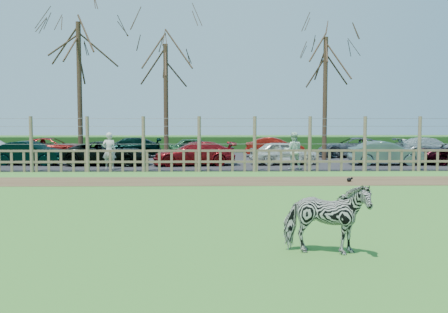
{
  "coord_description": "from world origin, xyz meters",
  "views": [
    {
      "loc": [
        0.64,
        -14.41,
        2.37
      ],
      "look_at": [
        1.0,
        2.5,
        1.1
      ],
      "focal_mm": 40.0,
      "sensor_mm": 36.0,
      "label": 1
    }
  ],
  "objects_px": {
    "zebra": "(326,219)",
    "crow": "(349,180)",
    "car_2": "(108,153)",
    "car_11": "(275,147)",
    "car_3": "(194,153)",
    "car_13": "(429,147)",
    "car_9": "(127,148)",
    "tree_mid": "(166,74)",
    "car_8": "(51,148)",
    "car_5": "(386,153)",
    "car_12": "(353,147)",
    "visitor_a": "(109,151)",
    "tree_left": "(79,58)",
    "car_1": "(30,153)",
    "car_10": "(197,148)",
    "visitor_b": "(293,151)",
    "tree_right": "(325,68)",
    "car_4": "(284,153)"
  },
  "relations": [
    {
      "from": "zebra",
      "to": "crow",
      "type": "xyz_separation_m",
      "value": [
        3.16,
        10.02,
        -0.54
      ]
    },
    {
      "from": "car_2",
      "to": "car_11",
      "type": "xyz_separation_m",
      "value": [
        9.18,
        5.48,
        0.0
      ]
    },
    {
      "from": "car_3",
      "to": "zebra",
      "type": "bearing_deg",
      "value": 2.63
    },
    {
      "from": "car_11",
      "to": "car_13",
      "type": "distance_m",
      "value": 9.48
    },
    {
      "from": "car_9",
      "to": "tree_mid",
      "type": "bearing_deg",
      "value": 40.55
    },
    {
      "from": "car_8",
      "to": "car_5",
      "type": "bearing_deg",
      "value": -106.67
    },
    {
      "from": "car_12",
      "to": "car_13",
      "type": "height_order",
      "value": "same"
    },
    {
      "from": "visitor_a",
      "to": "tree_left",
      "type": "bearing_deg",
      "value": -63.5
    },
    {
      "from": "car_9",
      "to": "car_11",
      "type": "xyz_separation_m",
      "value": [
        9.06,
        0.33,
        0.0
      ]
    },
    {
      "from": "car_1",
      "to": "car_8",
      "type": "height_order",
      "value": "same"
    },
    {
      "from": "car_1",
      "to": "car_10",
      "type": "xyz_separation_m",
      "value": [
        8.36,
        4.75,
        0.0
      ]
    },
    {
      "from": "crow",
      "to": "car_10",
      "type": "relative_size",
      "value": 0.07
    },
    {
      "from": "zebra",
      "to": "car_11",
      "type": "distance_m",
      "value": 22.3
    },
    {
      "from": "visitor_a",
      "to": "car_3",
      "type": "relative_size",
      "value": 0.42
    },
    {
      "from": "car_9",
      "to": "car_10",
      "type": "height_order",
      "value": "same"
    },
    {
      "from": "car_8",
      "to": "car_9",
      "type": "bearing_deg",
      "value": -89.08
    },
    {
      "from": "car_1",
      "to": "car_10",
      "type": "relative_size",
      "value": 1.03
    },
    {
      "from": "crow",
      "to": "car_13",
      "type": "distance_m",
      "value": 14.29
    },
    {
      "from": "car_11",
      "to": "zebra",
      "type": "bearing_deg",
      "value": 179.45
    },
    {
      "from": "tree_left",
      "to": "zebra",
      "type": "xyz_separation_m",
      "value": [
        9.11,
        -18.34,
        -4.98
      ]
    },
    {
      "from": "car_3",
      "to": "car_1",
      "type": "bearing_deg",
      "value": -100.57
    },
    {
      "from": "car_1",
      "to": "car_12",
      "type": "height_order",
      "value": "same"
    },
    {
      "from": "zebra",
      "to": "visitor_a",
      "type": "bearing_deg",
      "value": 36.78
    },
    {
      "from": "car_12",
      "to": "visitor_b",
      "type": "bearing_deg",
      "value": -28.37
    },
    {
      "from": "tree_mid",
      "to": "car_10",
      "type": "relative_size",
      "value": 1.94
    },
    {
      "from": "tree_right",
      "to": "car_11",
      "type": "height_order",
      "value": "tree_right"
    },
    {
      "from": "tree_left",
      "to": "car_1",
      "type": "bearing_deg",
      "value": -148.1
    },
    {
      "from": "tree_right",
      "to": "car_4",
      "type": "relative_size",
      "value": 2.09
    },
    {
      "from": "visitor_b",
      "to": "tree_mid",
      "type": "bearing_deg",
      "value": -30.82
    },
    {
      "from": "car_13",
      "to": "visitor_a",
      "type": "bearing_deg",
      "value": 108.01
    },
    {
      "from": "car_8",
      "to": "car_13",
      "type": "distance_m",
      "value": 23.1
    },
    {
      "from": "visitor_a",
      "to": "car_13",
      "type": "distance_m",
      "value": 19.5
    },
    {
      "from": "visitor_b",
      "to": "car_4",
      "type": "distance_m",
      "value": 2.47
    },
    {
      "from": "car_1",
      "to": "car_9",
      "type": "bearing_deg",
      "value": -32.54
    },
    {
      "from": "visitor_b",
      "to": "car_4",
      "type": "height_order",
      "value": "visitor_b"
    },
    {
      "from": "tree_left",
      "to": "visitor_b",
      "type": "height_order",
      "value": "tree_left"
    },
    {
      "from": "zebra",
      "to": "car_3",
      "type": "distance_m",
      "value": 16.78
    },
    {
      "from": "visitor_b",
      "to": "car_10",
      "type": "height_order",
      "value": "visitor_b"
    },
    {
      "from": "car_10",
      "to": "car_5",
      "type": "bearing_deg",
      "value": -123.84
    },
    {
      "from": "visitor_a",
      "to": "car_3",
      "type": "distance_m",
      "value": 4.37
    },
    {
      "from": "zebra",
      "to": "car_2",
      "type": "xyz_separation_m",
      "value": [
        -7.34,
        16.75,
        0.01
      ]
    },
    {
      "from": "visitor_a",
      "to": "car_2",
      "type": "height_order",
      "value": "visitor_a"
    },
    {
      "from": "car_5",
      "to": "car_9",
      "type": "relative_size",
      "value": 0.88
    },
    {
      "from": "zebra",
      "to": "car_8",
      "type": "distance_m",
      "value": 24.73
    },
    {
      "from": "visitor_b",
      "to": "car_1",
      "type": "xyz_separation_m",
      "value": [
        -13.05,
        2.53,
        -0.26
      ]
    },
    {
      "from": "crow",
      "to": "car_4",
      "type": "bearing_deg",
      "value": 102.33
    },
    {
      "from": "zebra",
      "to": "car_10",
      "type": "height_order",
      "value": "zebra"
    },
    {
      "from": "car_1",
      "to": "car_11",
      "type": "height_order",
      "value": "same"
    },
    {
      "from": "car_4",
      "to": "car_12",
      "type": "height_order",
      "value": "same"
    },
    {
      "from": "visitor_b",
      "to": "car_12",
      "type": "bearing_deg",
      "value": -116.62
    }
  ]
}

